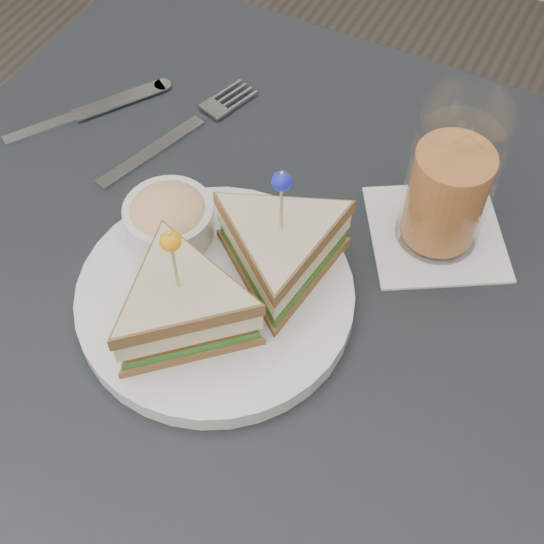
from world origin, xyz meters
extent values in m
cube|color=black|center=(0.00, 0.00, 0.73)|extent=(0.80, 0.80, 0.03)
cylinder|color=black|center=(-0.35, 0.35, 0.36)|extent=(0.04, 0.04, 0.72)
cylinder|color=silver|center=(-0.04, -0.01, 0.76)|extent=(0.30, 0.30, 0.01)
cylinder|color=silver|center=(-0.04, -0.01, 0.77)|extent=(0.30, 0.30, 0.00)
cylinder|color=tan|center=(-0.04, -0.06, 0.86)|extent=(0.00, 0.00, 0.08)
sphere|color=orange|center=(-0.04, -0.06, 0.89)|extent=(0.02, 0.02, 0.02)
cylinder|color=tan|center=(0.01, 0.04, 0.86)|extent=(0.00, 0.00, 0.08)
sphere|color=#181BB5|center=(0.01, 0.04, 0.89)|extent=(0.02, 0.02, 0.02)
cylinder|color=silver|center=(-0.11, 0.03, 0.78)|extent=(0.10, 0.10, 0.04)
ellipsoid|color=#E0B772|center=(-0.11, 0.03, 0.80)|extent=(0.09, 0.09, 0.03)
cube|color=silver|center=(-0.19, 0.12, 0.75)|extent=(0.06, 0.14, 0.00)
cube|color=silver|center=(-0.16, 0.21, 0.75)|extent=(0.04, 0.03, 0.00)
cube|color=white|center=(-0.31, 0.10, 0.75)|extent=(0.06, 0.08, 0.01)
cube|color=white|center=(-0.26, 0.17, 0.75)|extent=(0.07, 0.10, 0.00)
cylinder|color=white|center=(-0.23, 0.22, 0.75)|extent=(0.03, 0.03, 0.00)
cube|color=silver|center=(0.11, 0.15, 0.75)|extent=(0.17, 0.17, 0.00)
cylinder|color=#BD6D35|center=(0.11, 0.15, 0.81)|extent=(0.10, 0.10, 0.10)
cylinder|color=white|center=(0.11, 0.15, 0.83)|extent=(0.11, 0.11, 0.16)
cube|color=white|center=(0.12, 0.17, 0.85)|extent=(0.03, 0.03, 0.02)
cube|color=white|center=(0.11, 0.14, 0.85)|extent=(0.02, 0.02, 0.02)
camera|label=1|loc=(0.18, -0.33, 1.32)|focal=50.00mm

